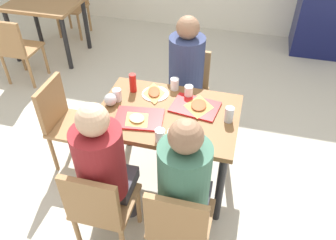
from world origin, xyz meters
TOP-DOWN VIEW (x-y plane):
  - ground_plane at (0.00, 0.00)m, footprint 10.00×10.00m
  - main_table at (0.00, 0.00)m, footprint 1.08×0.75m
  - chair_near_left at (-0.27, -0.76)m, footprint 0.40×0.40m
  - chair_near_right at (0.27, -0.76)m, footprint 0.40×0.40m
  - chair_far_side at (0.00, 0.76)m, footprint 0.40×0.40m
  - chair_left_end at (-0.93, 0.00)m, footprint 0.40×0.40m
  - person_in_red at (-0.27, -0.62)m, footprint 0.32×0.42m
  - person_in_brown_jacket at (0.27, -0.62)m, footprint 0.32×0.42m
  - person_far_side at (-0.00, 0.62)m, footprint 0.32×0.42m
  - tray_red_near at (-0.19, -0.13)m, footprint 0.39×0.31m
  - tray_red_far at (0.19, 0.11)m, footprint 0.39×0.31m
  - paper_plate_center at (-0.16, 0.21)m, footprint 0.22×0.22m
  - paper_plate_near_edge at (0.16, -0.21)m, footprint 0.22×0.22m
  - pizza_slice_a at (-0.20, -0.16)m, footprint 0.23×0.23m
  - pizza_slice_b at (0.22, 0.12)m, footprint 0.19×0.24m
  - pizza_slice_c at (-0.17, 0.21)m, footprint 0.20×0.25m
  - plastic_cup_a at (-0.03, 0.32)m, footprint 0.07×0.07m
  - plastic_cup_b at (0.03, -0.32)m, footprint 0.07×0.07m
  - plastic_cup_c at (-0.43, 0.06)m, footprint 0.07×0.07m
  - plastic_cup_d at (0.11, 0.25)m, footprint 0.07×0.07m
  - soda_can at (0.46, 0.02)m, footprint 0.07×0.07m
  - condiment_bottle at (-0.35, 0.21)m, footprint 0.06×0.06m
  - foil_bundle at (-0.46, -0.02)m, footprint 0.10×0.10m
  - background_table at (-2.11, 1.78)m, footprint 0.90×0.70m
  - background_chair_near at (-2.11, 1.04)m, footprint 0.40×0.40m
  - background_chair_far at (-2.11, 2.51)m, footprint 0.40×0.40m

SIDE VIEW (x-z plane):
  - ground_plane at x=0.00m, z-range -0.02..0.00m
  - chair_near_left at x=-0.27m, z-range 0.07..0.90m
  - chair_near_right at x=0.27m, z-range 0.07..0.90m
  - chair_far_side at x=0.00m, z-range 0.07..0.90m
  - chair_left_end at x=-0.93m, z-range 0.07..0.90m
  - background_chair_near at x=-2.11m, z-range 0.07..0.90m
  - background_chair_far at x=-2.11m, z-range 0.07..0.90m
  - background_table at x=-2.11m, z-range 0.25..0.99m
  - main_table at x=0.00m, z-range 0.26..1.01m
  - person_in_red at x=-0.27m, z-range 0.11..1.35m
  - person_in_brown_jacket at x=0.27m, z-range 0.11..1.35m
  - person_far_side at x=0.00m, z-range 0.11..1.35m
  - paper_plate_center at x=-0.16m, z-range 0.74..0.75m
  - paper_plate_near_edge at x=0.16m, z-range 0.74..0.75m
  - tray_red_near at x=-0.19m, z-range 0.74..0.76m
  - tray_red_far at x=0.19m, z-range 0.74..0.76m
  - pizza_slice_c at x=-0.17m, z-range 0.75..0.77m
  - pizza_slice_a at x=-0.20m, z-range 0.76..0.78m
  - pizza_slice_b at x=0.22m, z-range 0.76..0.78m
  - plastic_cup_a at x=-0.03m, z-range 0.74..0.84m
  - plastic_cup_b at x=0.03m, z-range 0.74..0.84m
  - plastic_cup_c at x=-0.43m, z-range 0.74..0.84m
  - plastic_cup_d at x=0.11m, z-range 0.74..0.84m
  - foil_bundle at x=-0.46m, z-range 0.74..0.84m
  - soda_can at x=0.46m, z-range 0.74..0.87m
  - condiment_bottle at x=-0.35m, z-range 0.74..0.90m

